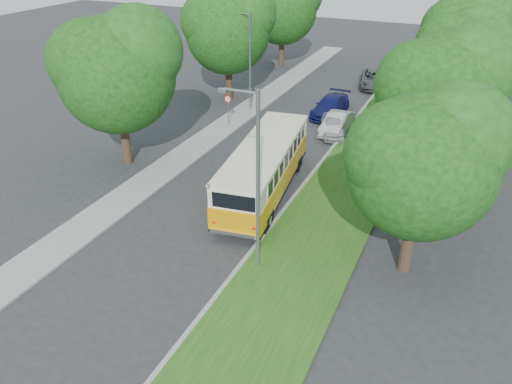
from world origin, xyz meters
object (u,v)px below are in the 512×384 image
at_px(lamppost_far, 249,58).
at_px(vintage_bus, 264,170).
at_px(car_white, 337,123).
at_px(car_silver, 333,126).
at_px(car_grey, 375,79).
at_px(lamppost_near, 256,178).
at_px(car_blue, 330,106).

height_order(lamppost_far, vintage_bus, lamppost_far).
relative_size(lamppost_far, vintage_bus, 0.73).
height_order(vintage_bus, car_white, vintage_bus).
relative_size(vintage_bus, car_silver, 2.58).
bearing_deg(car_silver, car_grey, 68.94).
relative_size(lamppost_far, car_silver, 1.87).
height_order(car_white, car_grey, car_grey).
distance_m(car_silver, car_white, 0.50).
bearing_deg(lamppost_near, vintage_bus, 110.26).
xyz_separation_m(lamppost_near, car_blue, (-2.68, 20.01, -3.64)).
height_order(lamppost_near, car_white, lamppost_near).
height_order(car_silver, car_white, car_white).
relative_size(car_silver, car_grey, 0.77).
relative_size(vintage_bus, car_blue, 2.07).
relative_size(car_white, car_grey, 0.81).
height_order(lamppost_near, car_grey, lamppost_near).
height_order(car_silver, car_grey, car_grey).
xyz_separation_m(car_silver, car_grey, (0.13, 12.65, 0.04)).
bearing_deg(car_grey, lamppost_far, -137.99).
relative_size(lamppost_near, car_grey, 1.53).
relative_size(lamppost_far, car_white, 1.77).
relative_size(lamppost_near, vintage_bus, 0.78).
relative_size(lamppost_near, lamppost_far, 1.07).
bearing_deg(car_grey, vintage_bus, -104.10).
relative_size(lamppost_near, car_silver, 2.00).
distance_m(car_white, car_grey, 12.16).
bearing_deg(car_silver, car_white, 54.90).
xyz_separation_m(vintage_bus, car_grey, (1.08, 22.69, -0.81)).
height_order(vintage_bus, car_grey, vintage_bus).
relative_size(vintage_bus, car_grey, 1.98).
xyz_separation_m(lamppost_far, car_silver, (7.57, -2.28, -3.43)).
bearing_deg(car_grey, car_blue, -110.85).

